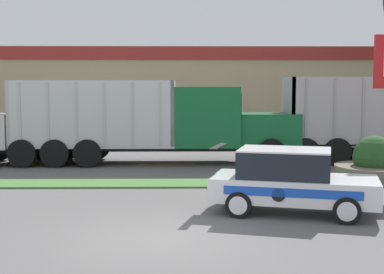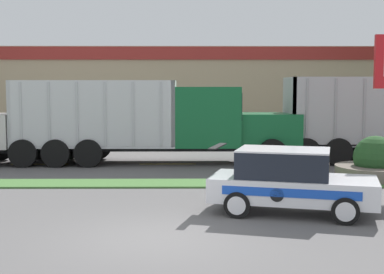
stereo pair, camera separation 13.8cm
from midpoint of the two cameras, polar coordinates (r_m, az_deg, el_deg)
The scene contains 9 objects.
ground_plane at distance 11.67m, azimuth -3.91°, elevation -10.72°, with size 600.00×600.00×0.00m, color #5B5959.
grass_verge at distance 17.92m, azimuth -2.83°, elevation -4.97°, with size 120.00×1.51×0.06m, color #477538.
centre_line_3 at distance 23.44m, azimuth -16.21°, elevation -2.81°, with size 2.40×0.14×0.01m, color yellow.
centre_line_4 at distance 22.62m, azimuth -2.88°, elevation -2.89°, with size 2.40×0.14×0.01m, color yellow.
centre_line_5 at distance 23.08m, azimuth 10.66°, elevation -2.81°, with size 2.40×0.14×0.01m, color yellow.
dump_truck_far_right at distance 22.79m, azimuth -1.54°, elevation 1.37°, with size 12.07×2.78×3.52m.
rally_car at distance 13.97m, azimuth 10.21°, elevation -4.56°, with size 4.49×2.87×1.69m.
stone_planter at distance 19.85m, azimuth 18.69°, elevation -2.84°, with size 2.75×2.75×1.55m.
store_building_backdrop at distance 39.80m, azimuth -3.41°, elevation 4.83°, with size 36.96×12.10×5.82m.
Camera 1 is at (0.54, -11.20, 3.21)m, focal length 50.00 mm.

